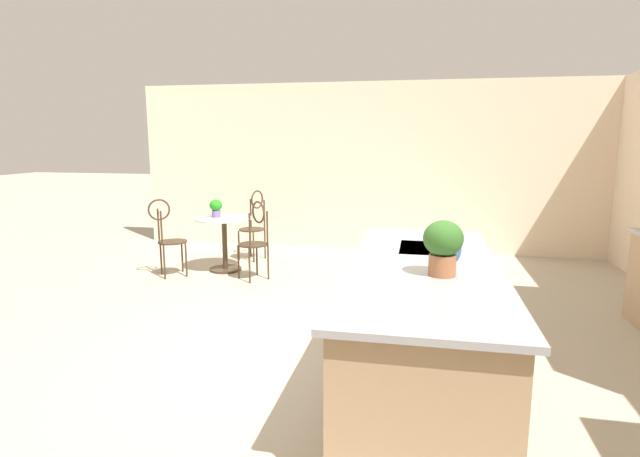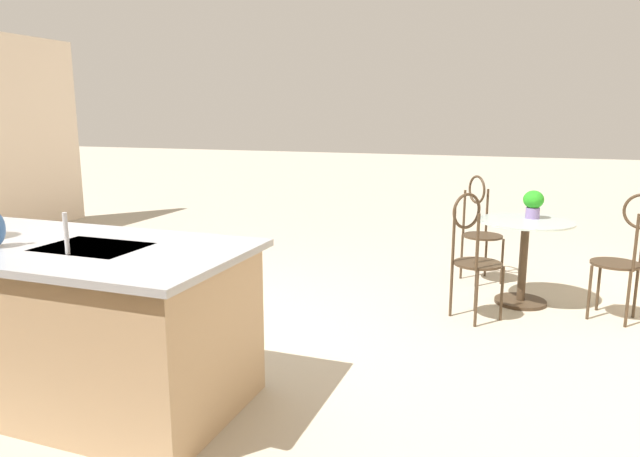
# 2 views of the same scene
# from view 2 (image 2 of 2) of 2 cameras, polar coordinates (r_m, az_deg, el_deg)

# --- Properties ---
(ground_plane) EXTENTS (40.00, 40.00, 0.00)m
(ground_plane) POSITION_cam_2_polar(r_m,az_deg,el_deg) (4.44, -15.89, -10.75)
(ground_plane) COLOR #B2A893
(kitchen_island) EXTENTS (2.80, 1.06, 0.92)m
(kitchen_island) POSITION_cam_2_polar(r_m,az_deg,el_deg) (3.89, -27.32, -7.54)
(kitchen_island) COLOR tan
(kitchen_island) RESTS_ON ground
(bistro_table) EXTENTS (0.80, 0.80, 0.74)m
(bistro_table) POSITION_cam_2_polar(r_m,az_deg,el_deg) (5.26, 19.62, -2.39)
(bistro_table) COLOR #3D2D1E
(bistro_table) RESTS_ON ground
(chair_near_window) EXTENTS (0.54, 0.54, 1.04)m
(chair_near_window) POSITION_cam_2_polar(r_m,az_deg,el_deg) (4.69, 15.02, -2.15)
(chair_near_window) COLOR #3D2D1E
(chair_near_window) RESTS_ON ground
(chair_by_island) EXTENTS (0.52, 0.48, 1.04)m
(chair_by_island) POSITION_cam_2_polar(r_m,az_deg,el_deg) (5.12, 28.10, -2.00)
(chair_by_island) COLOR #3D2D1E
(chair_by_island) RESTS_ON ground
(chair_toward_desk) EXTENTS (0.53, 0.53, 1.04)m
(chair_toward_desk) POSITION_cam_2_polar(r_m,az_deg,el_deg) (5.86, 15.67, 0.47)
(chair_toward_desk) COLOR #3D2D1E
(chair_toward_desk) RESTS_ON ground
(sink_faucet) EXTENTS (0.02, 0.02, 0.22)m
(sink_faucet) POSITION_cam_2_polar(r_m,az_deg,el_deg) (3.24, -23.96, -0.46)
(sink_faucet) COLOR #B2B5BA
(sink_faucet) RESTS_ON kitchen_island
(potted_plant_on_table) EXTENTS (0.17, 0.17, 0.25)m
(potted_plant_on_table) POSITION_cam_2_polar(r_m,az_deg,el_deg) (5.31, 20.48, 2.44)
(potted_plant_on_table) COLOR #7A669E
(potted_plant_on_table) RESTS_ON bistro_table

